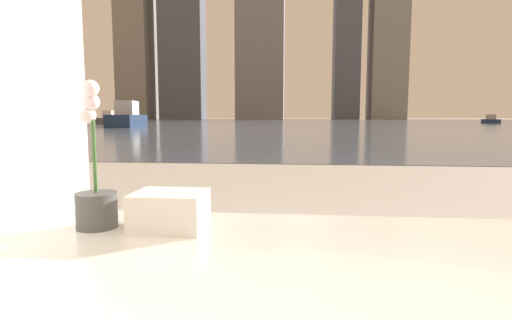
{
  "coord_description": "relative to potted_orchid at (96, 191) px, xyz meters",
  "views": [
    {
      "loc": [
        0.18,
        -0.35,
        0.89
      ],
      "look_at": [
        -0.07,
        2.22,
        0.61
      ],
      "focal_mm": 28.0,
      "sensor_mm": 36.0,
      "label": 1
    }
  ],
  "objects": [
    {
      "name": "harbor_boat_1",
      "position": [
        -32.46,
        51.75,
        -0.28
      ],
      "size": [
        1.27,
        2.85,
        1.03
      ],
      "color": "navy",
      "rests_on": "harbor_water"
    },
    {
      "name": "harbor_boat_2",
      "position": [
        24.36,
        50.36,
        -0.25
      ],
      "size": [
        1.01,
        2.93,
        1.1
      ],
      "color": "navy",
      "rests_on": "harbor_water"
    },
    {
      "name": "skyline_tower_4",
      "position": [
        26.21,
        117.14,
        28.24
      ],
      "size": [
        9.67,
        9.89,
        57.79
      ],
      "color": "gray",
      "rests_on": "ground_plane"
    },
    {
      "name": "harbor_boat_3",
      "position": [
        -19.64,
        40.86,
        -0.11
      ],
      "size": [
        1.47,
        4.02,
        1.5
      ],
      "color": "#4C4C51",
      "rests_on": "harbor_water"
    },
    {
      "name": "potted_orchid",
      "position": [
        0.0,
        0.0,
        0.0
      ],
      "size": [
        0.13,
        0.13,
        0.47
      ],
      "color": "#4C4C4C",
      "rests_on": "bathtub"
    },
    {
      "name": "harbor_boat_0",
      "position": [
        -12.91,
        29.94,
        0.1
      ],
      "size": [
        2.67,
        5.82,
        2.1
      ],
      "color": "navy",
      "rests_on": "harbor_water"
    },
    {
      "name": "harbor_water",
      "position": [
        0.46,
        61.14,
        -0.65
      ],
      "size": [
        180.0,
        110.0,
        0.01
      ],
      "color": "slate",
      "rests_on": "ground_plane"
    },
    {
      "name": "skyline_tower_3",
      "position": [
        14.77,
        117.14,
        31.54
      ],
      "size": [
        7.1,
        8.73,
        64.39
      ],
      "color": "#4C515B",
      "rests_on": "ground_plane"
    },
    {
      "name": "towel_stack",
      "position": [
        0.24,
        0.01,
        -0.06
      ],
      "size": [
        0.22,
        0.19,
        0.12
      ],
      "color": "silver",
      "rests_on": "bathtub"
    },
    {
      "name": "skyline_tower_1",
      "position": [
        -33.08,
        117.14,
        26.95
      ],
      "size": [
        12.26,
        9.23,
        55.19
      ],
      "color": "#4C515B",
      "rests_on": "ground_plane"
    }
  ]
}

